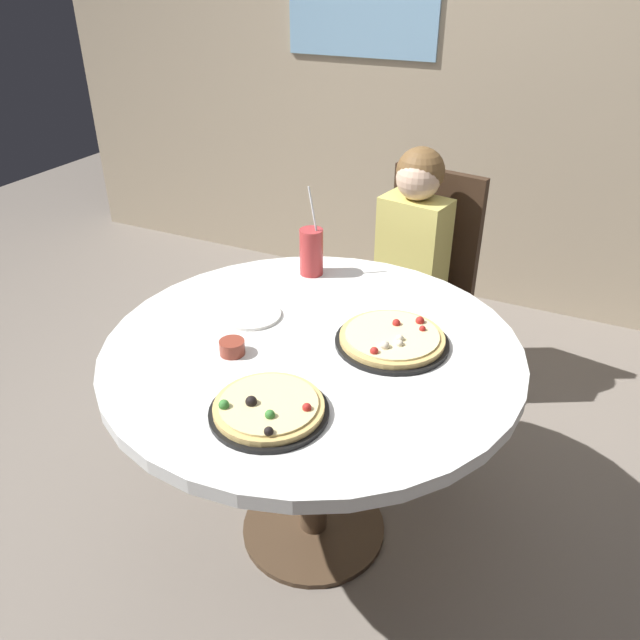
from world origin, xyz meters
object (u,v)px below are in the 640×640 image
object	(u,v)px
plate_small	(251,315)
sauce_bowl	(232,347)
pizza_cheese	(392,339)
soda_cup	(311,252)
chair_wooden	(422,273)
dining_table	(312,373)
diner_child	(400,299)
pizza_veggie	(269,409)

from	to	relation	value
plate_small	sauce_bowl	bearing A→B (deg)	-73.10
pizza_cheese	soda_cup	xyz separation A→B (m)	(-0.40, 0.31, 0.06)
soda_cup	sauce_bowl	size ratio (longest dim) A/B	4.38
chair_wooden	plate_small	xyz separation A→B (m)	(-0.25, -0.95, 0.22)
dining_table	diner_child	xyz separation A→B (m)	(-0.01, 0.83, -0.16)
chair_wooden	soda_cup	xyz separation A→B (m)	(-0.22, -0.61, 0.30)
pizza_veggie	sauce_bowl	bearing A→B (deg)	140.07
diner_child	pizza_cheese	xyz separation A→B (m)	(0.22, -0.73, 0.28)
soda_cup	plate_small	size ratio (longest dim) A/B	1.70
pizza_veggie	soda_cup	distance (m)	0.77
pizza_cheese	diner_child	bearing A→B (deg)	106.36
chair_wooden	pizza_cheese	xyz separation A→B (m)	(0.19, -0.91, 0.24)
dining_table	chair_wooden	distance (m)	1.02
pizza_cheese	sauce_bowl	bearing A→B (deg)	-147.97
chair_wooden	diner_child	xyz separation A→B (m)	(-0.03, -0.18, -0.05)
chair_wooden	sauce_bowl	size ratio (longest dim) A/B	13.57
pizza_cheese	plate_small	xyz separation A→B (m)	(-0.44, -0.04, -0.01)
pizza_cheese	soda_cup	bearing A→B (deg)	142.87
dining_table	pizza_veggie	xyz separation A→B (m)	(0.05, -0.33, 0.12)
dining_table	sauce_bowl	bearing A→B (deg)	-140.96
chair_wooden	diner_child	bearing A→B (deg)	-99.22
chair_wooden	pizza_veggie	world-z (taller)	chair_wooden
chair_wooden	dining_table	bearing A→B (deg)	-90.91
pizza_veggie	plate_small	xyz separation A→B (m)	(-0.28, 0.38, -0.01)
pizza_veggie	plate_small	world-z (taller)	pizza_veggie
dining_table	pizza_cheese	xyz separation A→B (m)	(0.20, 0.09, 0.12)
diner_child	soda_cup	size ratio (longest dim) A/B	3.53
pizza_veggie	chair_wooden	bearing A→B (deg)	91.29
chair_wooden	diner_child	size ratio (longest dim) A/B	0.88
pizza_cheese	plate_small	world-z (taller)	pizza_cheese
dining_table	diner_child	size ratio (longest dim) A/B	1.09
pizza_veggie	plate_small	bearing A→B (deg)	126.26
diner_child	pizza_cheese	world-z (taller)	diner_child
chair_wooden	soda_cup	world-z (taller)	soda_cup
dining_table	soda_cup	world-z (taller)	soda_cup
chair_wooden	soda_cup	bearing A→B (deg)	-109.66
chair_wooden	pizza_veggie	distance (m)	1.36
diner_child	plate_small	distance (m)	0.85
pizza_cheese	plate_small	distance (m)	0.44
pizza_veggie	sauce_bowl	distance (m)	0.29
dining_table	sauce_bowl	world-z (taller)	sauce_bowl
diner_child	pizza_veggie	xyz separation A→B (m)	(0.06, -1.15, 0.28)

